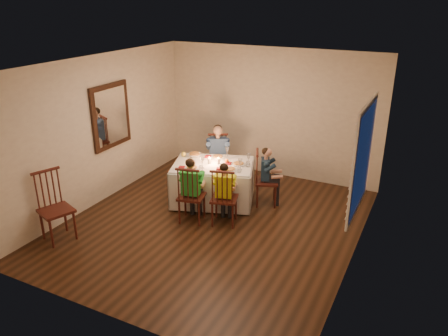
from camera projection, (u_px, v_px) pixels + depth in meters
The scene contains 26 objects.
ground at pixel (213, 224), 7.21m from camera, with size 5.00×5.00×0.00m, color black.
wall_left at pixel (99, 131), 7.66m from camera, with size 0.02×5.00×2.60m, color silver.
wall_right at pixel (362, 175), 5.79m from camera, with size 0.02×5.00×2.60m, color silver.
wall_back at pixel (270, 113), 8.80m from camera, with size 4.50×0.02×2.60m, color silver.
ceiling at pixel (211, 64), 6.24m from camera, with size 5.00×5.00×0.00m, color white.
dining_table at pixel (213, 175), 7.80m from camera, with size 1.68×1.43×0.71m.
chair_adult at pixel (218, 184), 8.71m from camera, with size 0.41×0.39×1.01m, color #3C1710, non-canonical shape.
chair_near_left at pixel (192, 220), 7.32m from camera, with size 0.41×0.39×1.01m, color #3C1710, non-canonical shape.
chair_near_right at pixel (224, 223), 7.25m from camera, with size 0.41×0.39×1.01m, color #3C1710, non-canonical shape.
chair_end at pixel (266, 204), 7.90m from camera, with size 0.41×0.39×1.01m, color #3C1710, non-canonical shape.
chair_extra at pixel (61, 239), 6.77m from camera, with size 0.45×0.43×1.10m, color #3C1710, non-canonical shape.
adult at pixel (218, 184), 8.71m from camera, with size 0.44×0.40×1.22m, color #32517E, non-canonical shape.
child_green at pixel (192, 220), 7.32m from camera, with size 0.38×0.35×1.12m, color green, non-canonical shape.
child_yellow at pixel (224, 223), 7.25m from camera, with size 0.35×0.32×1.07m, color yellow, non-canonical shape.
child_teal at pixel (266, 204), 7.90m from camera, with size 0.35×0.32×1.07m, color #1A2F43, non-canonical shape.
setting_adult at pixel (218, 157), 8.00m from camera, with size 0.26×0.26×0.02m, color silver.
setting_green at pixel (192, 168), 7.50m from camera, with size 0.26×0.26×0.02m, color silver.
setting_yellow at pixel (230, 170), 7.44m from camera, with size 0.26×0.26×0.02m, color silver.
setting_teal at pixel (239, 164), 7.68m from camera, with size 0.26×0.26×0.02m, color silver.
candle_left at pixel (209, 161), 7.71m from camera, with size 0.06×0.06×0.10m, color white.
candle_right at pixel (218, 161), 7.69m from camera, with size 0.06×0.06×0.10m, color white.
squash at pixel (184, 154), 8.05m from camera, with size 0.09×0.09×0.09m, color yellow.
orange_fruit at pixel (227, 161), 7.72m from camera, with size 0.08×0.08×0.08m, color orange.
serving_bowl at pixel (195, 155), 8.04m from camera, with size 0.24×0.24×0.06m, color silver.
wall_mirror at pixel (111, 116), 7.82m from camera, with size 0.06×0.95×1.15m.
window_blinds at pixel (362, 158), 5.81m from camera, with size 0.07×1.34×1.54m.
Camera 1 is at (3.00, -5.59, 3.55)m, focal length 35.00 mm.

